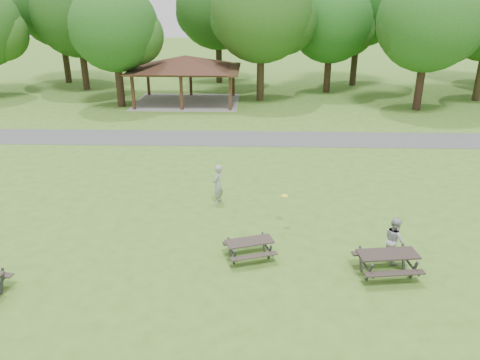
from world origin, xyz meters
The scene contains 16 objects.
ground centered at (0.00, 0.00, 0.00)m, with size 160.00×160.00×0.00m, color #416E1F.
asphalt_path centered at (0.00, 14.00, 0.01)m, with size 120.00×3.20×0.02m, color #47474A.
pavilion centered at (-4.00, 24.00, 3.06)m, with size 8.60×7.01×3.76m.
tree_row_c centered at (-13.90, 29.03, 6.54)m, with size 8.19×7.80×10.67m.
tree_row_d centered at (-8.92, 22.53, 5.77)m, with size 6.93×6.60×9.27m.
tree_row_e centered at (2.10, 25.03, 6.78)m, with size 8.40×8.00×11.02m.
tree_row_f centered at (8.09, 28.53, 5.84)m, with size 7.35×7.00×9.55m.
tree_row_g centered at (14.09, 22.03, 6.33)m, with size 7.77×7.40×10.25m.
tree_deep_a centered at (-16.90, 32.53, 7.13)m, with size 8.40×8.00×11.38m.
tree_deep_b centered at (-1.90, 33.03, 6.89)m, with size 8.40×8.00×11.13m.
tree_deep_c centered at (11.10, 32.03, 7.44)m, with size 8.82×8.40×11.90m.
picnic_table_middle centered at (1.45, 0.08, 0.51)m, with size 1.92×1.72×0.70m.
picnic_table_far centered at (5.87, -0.78, 0.60)m, with size 2.07×1.74×0.82m.
frisbee_in_flight centered at (2.76, 2.61, 1.24)m, with size 0.34×0.34×0.02m.
frisbee_thrower centered at (0.03, 4.55, 0.86)m, with size 0.63×0.41×1.73m, color #979799.
frisbee_catcher centered at (6.30, 0.09, 0.80)m, with size 0.78×0.61×1.60m, color #A6A6A9.
Camera 1 is at (1.57, -13.79, 8.55)m, focal length 35.00 mm.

